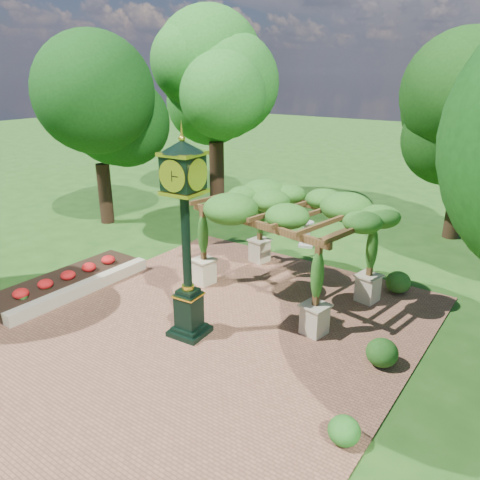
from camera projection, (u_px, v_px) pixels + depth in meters
The scene contains 13 objects.
ground at pixel (182, 350), 11.74m from camera, with size 120.00×120.00×0.00m, color #1E4714.
brick_plaza at pixel (207, 332), 12.49m from camera, with size 10.00×12.00×0.04m, color brown.
border_wall at pixel (83, 289), 14.57m from camera, with size 0.35×5.00×0.40m, color #C6B793.
flower_bed at pixel (65, 282), 15.07m from camera, with size 1.50×5.00×0.36m, color red.
pedestal_clock at pixel (185, 224), 11.35m from camera, with size 1.10×1.10×5.18m.
pergola at pixel (285, 212), 13.88m from camera, with size 5.60×4.02×3.24m.
sundial at pixel (307, 235), 18.57m from camera, with size 0.72×0.72×1.02m.
shrub_front at pixel (344, 431), 8.66m from camera, with size 0.61×0.61×0.55m, color #1F5C1A.
shrub_mid at pixel (382, 353), 10.95m from camera, with size 0.75×0.75×0.67m, color #1D4914.
shrub_back at pixel (398, 282), 14.59m from camera, with size 0.76×0.76×0.69m, color #275719.
tree_west_near at pixel (97, 115), 20.04m from camera, with size 4.50×4.50×7.00m.
tree_west_far at pixel (215, 88), 22.11m from camera, with size 4.77×4.77×8.54m.
tree_north at pixel (470, 113), 17.99m from camera, with size 4.32×4.32×7.36m.
Camera 1 is at (7.06, -7.37, 6.58)m, focal length 35.00 mm.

